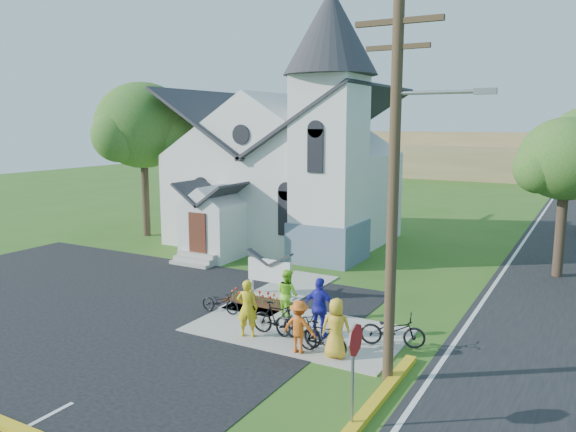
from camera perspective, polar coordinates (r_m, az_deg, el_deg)
The scene contains 21 objects.
ground at distance 19.24m, azimuth -3.76°, elevation -11.22°, with size 120.00×120.00×0.00m, color #325F1B.
parking_lot at distance 22.37m, azimuth -22.12°, elevation -8.90°, with size 20.00×16.00×0.02m, color black.
sidewalk at distance 18.92m, azimuth 0.98°, elevation -11.49°, with size 7.00×4.00×0.05m, color #ADA89C.
church at distance 31.57m, azimuth 0.12°, elevation 6.67°, with size 12.35×12.00×13.00m.
church_sign at distance 22.12m, azimuth -1.89°, elevation -5.64°, with size 2.20×0.40×1.70m.
flower_bed at distance 21.67m, azimuth -3.12°, elevation -8.71°, with size 2.60×1.10×0.07m, color #36220E.
utility_pole at distance 14.37m, azimuth 10.92°, elevation 3.75°, with size 3.45×0.28×10.00m.
stop_sign at distance 12.76m, azimuth 6.77°, elevation -13.72°, with size 0.11×0.76×2.48m.
tree_lot_corner at distance 34.60m, azimuth -14.55°, elevation 8.87°, with size 5.60×5.60×9.15m.
tree_road_near at distance 27.16m, azimuth 26.41°, elevation 5.15°, with size 4.00×4.00×7.05m.
distant_hills at distance 71.85m, azimuth 24.03°, elevation 4.98°, with size 61.00×10.00×5.60m.
cyclist_0 at distance 18.07m, azimuth -4.16°, elevation -9.32°, with size 0.68×0.44×1.86m, color gold.
bike_0 at distance 20.47m, azimuth -6.90°, elevation -8.65°, with size 0.53×1.52×0.80m, color black.
cyclist_1 at distance 19.65m, azimuth -0.07°, elevation -7.91°, with size 0.85×0.66×1.74m, color #8CE82B.
bike_1 at distance 18.23m, azimuth -1.05°, elevation -10.40°, with size 0.51×1.82×1.09m, color black.
cyclist_2 at distance 17.95m, azimuth 3.27°, elevation -9.30°, with size 1.14×0.47×1.94m, color #2423B3.
bike_2 at distance 17.71m, azimuth 0.99°, elevation -11.15°, with size 0.67×1.92×1.01m, color black.
cyclist_3 at distance 16.88m, azimuth 1.14°, elevation -11.17°, with size 1.02×0.59×1.59m, color #D65C17.
bike_3 at distance 16.91m, azimuth 3.52°, elevation -12.27°, with size 0.46×1.61×0.97m, color black.
cyclist_4 at distance 16.56m, azimuth 4.91°, elevation -11.28°, with size 0.86×0.56×1.77m, color gold.
bike_4 at distance 17.68m, azimuth 10.58°, elevation -11.32°, with size 0.68×1.96×1.03m, color black.
Camera 1 is at (9.83, -15.08, 6.80)m, focal length 35.00 mm.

